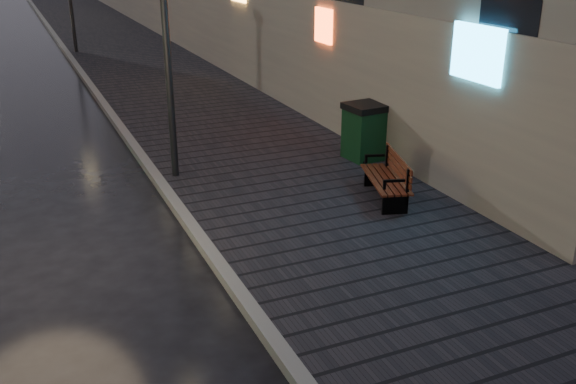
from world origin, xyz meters
The scene contains 5 objects.
sidewalk centered at (3.90, 21.00, 0.07)m, with size 4.60×58.00×0.15m, color black.
curb centered at (1.50, 21.00, 0.07)m, with size 0.20×58.00×0.15m, color slate.
lamp_near centered at (1.85, 6.00, 3.49)m, with size 0.36×0.36×5.28m.
bench centered at (5.04, 3.23, 0.56)m, with size 1.00×1.70×0.82m.
trash_bin centered at (5.80, 5.40, 0.75)m, with size 0.85×0.85×1.18m.
Camera 1 is at (-0.94, -5.84, 4.57)m, focal length 40.00 mm.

